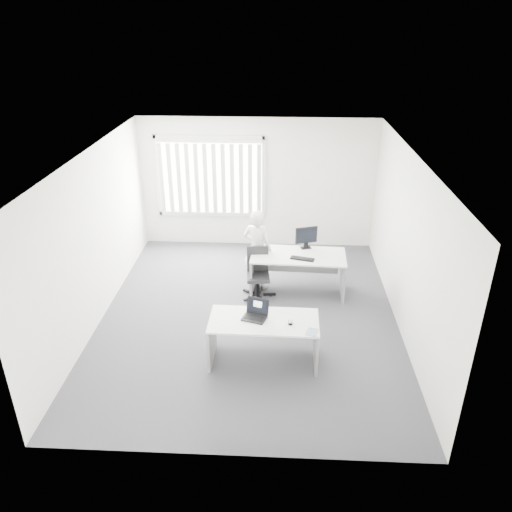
{
  "coord_description": "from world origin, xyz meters",
  "views": [
    {
      "loc": [
        0.49,
        -7.22,
        4.7
      ],
      "look_at": [
        0.12,
        0.15,
        1.08
      ],
      "focal_mm": 35.0,
      "sensor_mm": 36.0,
      "label": 1
    }
  ],
  "objects_px": {
    "desk_near": "(264,332)",
    "office_chair": "(258,281)",
    "desk_far": "(298,265)",
    "person": "(257,249)",
    "laptop": "(254,311)",
    "monitor": "(306,238)"
  },
  "relations": [
    {
      "from": "desk_far",
      "to": "monitor",
      "type": "bearing_deg",
      "value": 66.67
    },
    {
      "from": "desk_far",
      "to": "person",
      "type": "distance_m",
      "value": 0.8
    },
    {
      "from": "person",
      "to": "laptop",
      "type": "bearing_deg",
      "value": 113.81
    },
    {
      "from": "laptop",
      "to": "monitor",
      "type": "bearing_deg",
      "value": 88.09
    },
    {
      "from": "office_chair",
      "to": "person",
      "type": "relative_size",
      "value": 0.6
    },
    {
      "from": "desk_far",
      "to": "person",
      "type": "height_order",
      "value": "person"
    },
    {
      "from": "office_chair",
      "to": "person",
      "type": "xyz_separation_m",
      "value": [
        -0.03,
        0.34,
        0.48
      ]
    },
    {
      "from": "office_chair",
      "to": "monitor",
      "type": "bearing_deg",
      "value": 21.6
    },
    {
      "from": "person",
      "to": "desk_far",
      "type": "bearing_deg",
      "value": -172.14
    },
    {
      "from": "desk_near",
      "to": "laptop",
      "type": "distance_m",
      "value": 0.36
    },
    {
      "from": "desk_far",
      "to": "office_chair",
      "type": "xyz_separation_m",
      "value": [
        -0.72,
        -0.15,
        -0.27
      ]
    },
    {
      "from": "desk_far",
      "to": "monitor",
      "type": "distance_m",
      "value": 0.54
    },
    {
      "from": "person",
      "to": "monitor",
      "type": "xyz_separation_m",
      "value": [
        0.89,
        0.11,
        0.21
      ]
    },
    {
      "from": "desk_near",
      "to": "monitor",
      "type": "xyz_separation_m",
      "value": [
        0.69,
        2.36,
        0.46
      ]
    },
    {
      "from": "desk_near",
      "to": "desk_far",
      "type": "height_order",
      "value": "desk_far"
    },
    {
      "from": "office_chair",
      "to": "desk_far",
      "type": "bearing_deg",
      "value": 6.02
    },
    {
      "from": "desk_near",
      "to": "office_chair",
      "type": "xyz_separation_m",
      "value": [
        -0.17,
        1.92,
        -0.23
      ]
    },
    {
      "from": "desk_near",
      "to": "laptop",
      "type": "bearing_deg",
      "value": 170.57
    },
    {
      "from": "office_chair",
      "to": "laptop",
      "type": "relative_size",
      "value": 2.76
    },
    {
      "from": "desk_far",
      "to": "laptop",
      "type": "xyz_separation_m",
      "value": [
        -0.68,
        -2.04,
        0.29
      ]
    },
    {
      "from": "desk_near",
      "to": "person",
      "type": "height_order",
      "value": "person"
    },
    {
      "from": "desk_near",
      "to": "office_chair",
      "type": "height_order",
      "value": "office_chair"
    }
  ]
}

